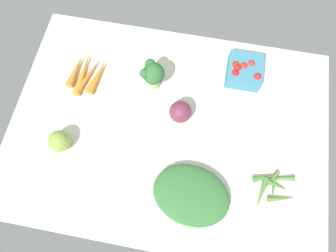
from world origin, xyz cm
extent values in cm
cube|color=silver|center=(0.00, 0.00, 1.00)|extent=(104.00, 76.00, 2.00)
sphere|color=#702D49|center=(3.14, 4.98, 5.65)|extent=(7.30, 7.30, 7.30)
cone|color=orange|center=(-27.49, 13.93, 3.46)|extent=(5.39, 13.87, 2.92)
cone|color=orange|center=(-30.58, 14.27, 3.11)|extent=(6.32, 14.95, 2.23)
cone|color=orange|center=(-32.83, 14.52, 3.27)|extent=(2.54, 17.59, 2.54)
cone|color=orange|center=(-35.57, 14.82, 3.39)|extent=(3.94, 13.06, 2.78)
sphere|color=#85A845|center=(-32.37, -11.75, 5.48)|extent=(6.97, 6.97, 6.97)
cylinder|color=#9BC075|center=(-7.58, 14.89, 4.47)|extent=(3.76, 3.76, 4.95)
sphere|color=#316B33|center=(-7.58, 14.89, 9.71)|extent=(7.37, 7.37, 7.37)
sphere|color=#336A31|center=(-9.11, 17.41, 10.79)|extent=(3.72, 3.72, 3.72)
sphere|color=#356638|center=(-10.16, 13.47, 11.43)|extent=(3.14, 3.14, 3.14)
sphere|color=#2A6A39|center=(-8.90, 17.53, 8.73)|extent=(4.35, 4.35, 4.35)
cube|color=teal|center=(22.08, 24.20, 5.14)|extent=(11.70, 11.70, 6.28)
sphere|color=red|center=(21.21, 24.29, 7.73)|extent=(2.77, 2.77, 2.77)
sphere|color=red|center=(18.49, 24.21, 7.60)|extent=(2.91, 2.91, 2.91)
sphere|color=red|center=(26.02, 20.98, 7.96)|extent=(2.59, 2.59, 2.59)
sphere|color=red|center=(19.16, 23.11, 7.97)|extent=(2.64, 2.64, 2.64)
sphere|color=red|center=(23.58, 25.68, 7.87)|extent=(2.51, 2.51, 2.51)
sphere|color=red|center=(18.74, 21.01, 7.61)|extent=(2.89, 2.89, 2.89)
cone|color=#467E44|center=(35.17, -13.76, 2.71)|extent=(2.03, 6.74, 1.41)
cone|color=#42893E|center=(32.48, -10.59, 2.91)|extent=(7.96, 4.50, 1.81)
cone|color=#59843A|center=(36.79, -10.23, 2.81)|extent=(9.46, 3.29, 1.63)
cone|color=#568937|center=(37.91, -16.23, 2.82)|extent=(8.76, 3.52, 1.64)
cone|color=#527E3B|center=(31.70, -15.69, 2.94)|extent=(4.04, 10.00, 1.89)
cone|color=#537935|center=(34.30, -11.43, 2.73)|extent=(5.15, 6.93, 1.45)
cone|color=#4A812C|center=(36.14, -12.54, 2.84)|extent=(7.38, 3.53, 1.67)
ellipsoid|color=#367339|center=(10.83, -20.32, 4.32)|extent=(25.95, 21.55, 4.65)
camera|label=1|loc=(6.50, -34.75, 97.17)|focal=33.00mm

